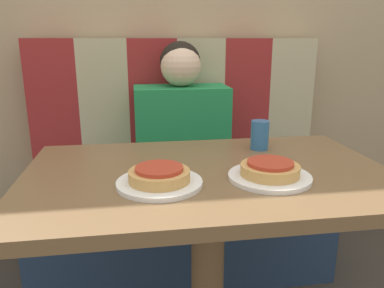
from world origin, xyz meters
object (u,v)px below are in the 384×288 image
(plate_left, at_px, (160,183))
(drinking_cup, at_px, (260,135))
(pizza_right, at_px, (270,169))
(pizza_left, at_px, (159,174))
(person, at_px, (181,122))
(plate_right, at_px, (270,177))

(plate_left, bearing_deg, drinking_cup, 37.82)
(pizza_right, distance_m, drinking_cup, 0.28)
(pizza_left, distance_m, drinking_cup, 0.45)
(pizza_left, height_order, pizza_right, same)
(person, xyz_separation_m, pizza_right, (0.15, -0.73, 0.03))
(pizza_right, bearing_deg, drinking_cup, 77.01)
(person, relative_size, drinking_cup, 6.61)
(plate_left, height_order, pizza_right, pizza_right)
(pizza_left, bearing_deg, person, 78.61)
(plate_right, distance_m, pizza_right, 0.02)
(plate_right, height_order, pizza_left, pizza_left)
(pizza_left, bearing_deg, drinking_cup, 37.82)
(person, bearing_deg, pizza_left, -101.39)
(plate_left, bearing_deg, pizza_right, 0.00)
(plate_left, distance_m, pizza_right, 0.29)
(person, height_order, drinking_cup, person)
(plate_left, distance_m, pizza_left, 0.02)
(plate_right, relative_size, drinking_cup, 2.26)
(plate_left, xyz_separation_m, drinking_cup, (0.36, 0.28, 0.04))
(plate_right, distance_m, drinking_cup, 0.29)
(plate_left, height_order, pizza_left, pizza_left)
(person, distance_m, pizza_left, 0.74)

